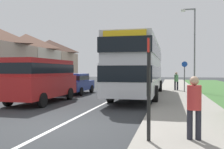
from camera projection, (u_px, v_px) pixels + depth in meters
name	position (u px, v px, depth m)	size (l,w,h in m)	color
ground_plane	(55.00, 128.00, 7.75)	(120.00, 120.00, 0.00)	#2D3033
lane_marking_centre	(113.00, 99.00, 15.54)	(0.14, 60.00, 0.01)	silver
pavement_near_side	(184.00, 105.00, 12.63)	(3.20, 68.00, 0.12)	gray
double_decker_bus	(139.00, 65.00, 16.74)	(2.80, 11.44, 3.70)	#BCBCC1
parked_van_red	(42.00, 77.00, 13.90)	(2.11, 5.45, 2.42)	#B21E1E
parked_car_blue	(75.00, 83.00, 19.06)	(1.96, 3.96, 1.56)	navy
pedestrian_at_stop	(194.00, 105.00, 6.04)	(0.34, 0.34, 1.67)	#23232D
pedestrian_walking_away	(176.00, 80.00, 21.08)	(0.34, 0.34, 1.67)	#23232D
bus_stop_sign	(149.00, 82.00, 5.92)	(0.09, 0.52, 2.60)	black
cycle_route_sign	(184.00, 75.00, 19.46)	(0.44, 0.08, 2.52)	slate
street_lamp_mid	(193.00, 44.00, 19.68)	(1.14, 0.20, 6.73)	slate
house_terrace_far_side	(26.00, 59.00, 32.62)	(7.12, 19.34, 6.63)	tan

